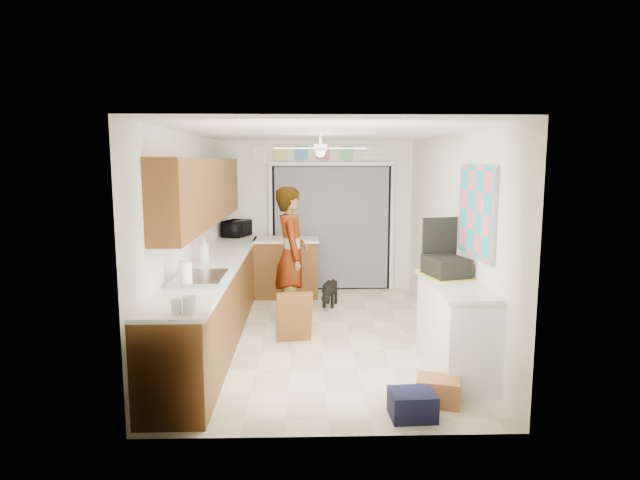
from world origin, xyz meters
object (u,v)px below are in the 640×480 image
object	(u,v)px
cardboard_box	(438,391)
man	(291,255)
paper_towel_roll	(186,274)
navy_crate	(412,405)
dog	(330,293)
suitcase	(446,266)
microwave	(237,228)
soap_bottle	(204,250)

from	to	relation	value
cardboard_box	man	distance (m)	3.00
paper_towel_roll	man	world-z (taller)	man
navy_crate	cardboard_box	bearing A→B (deg)	42.18
paper_towel_roll	navy_crate	xyz separation A→B (m)	(2.07, -0.89, -0.95)
man	dog	bearing A→B (deg)	-40.61
man	dog	size ratio (longest dim) A/B	3.63
cardboard_box	man	world-z (taller)	man
navy_crate	paper_towel_roll	bearing A→B (deg)	156.71
suitcase	man	xyz separation A→B (m)	(-1.70, 1.46, -0.13)
microwave	man	bearing A→B (deg)	-130.13
paper_towel_roll	dog	bearing A→B (deg)	60.24
suitcase	soap_bottle	bearing A→B (deg)	150.93
dog	cardboard_box	bearing A→B (deg)	-60.91
paper_towel_roll	man	distance (m)	2.15
cardboard_box	man	bearing A→B (deg)	118.47
microwave	cardboard_box	bearing A→B (deg)	-130.82
cardboard_box	microwave	bearing A→B (deg)	118.92
man	soap_bottle	bearing A→B (deg)	118.44
man	cardboard_box	bearing A→B (deg)	-156.75
microwave	suitcase	size ratio (longest dim) A/B	1.00
suitcase	dog	world-z (taller)	suitcase
soap_bottle	navy_crate	xyz separation A→B (m)	(2.13, -2.11, -0.99)
man	navy_crate	bearing A→B (deg)	-163.89
microwave	suitcase	distance (m)	4.08
cardboard_box	navy_crate	xyz separation A→B (m)	(-0.28, -0.26, -0.00)
microwave	soap_bottle	world-z (taller)	soap_bottle
suitcase	navy_crate	world-z (taller)	suitcase
paper_towel_roll	cardboard_box	size ratio (longest dim) A/B	0.67
microwave	paper_towel_roll	world-z (taller)	microwave
suitcase	cardboard_box	distance (m)	1.46
soap_bottle	man	world-z (taller)	man
dog	navy_crate	bearing A→B (deg)	-66.28
suitcase	navy_crate	distance (m)	1.74
microwave	suitcase	bearing A→B (deg)	-119.46
microwave	soap_bottle	bearing A→B (deg)	-162.03
paper_towel_roll	dog	size ratio (longest dim) A/B	0.50
soap_bottle	suitcase	xyz separation A→B (m)	(2.73, -0.77, -0.06)
man	microwave	bearing A→B (deg)	24.39
soap_bottle	navy_crate	size ratio (longest dim) A/B	0.87
microwave	paper_towel_roll	bearing A→B (deg)	-160.43
suitcase	dog	xyz separation A→B (m)	(-1.14, 2.24, -0.84)
suitcase	navy_crate	xyz separation A→B (m)	(-0.60, -1.34, -0.93)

